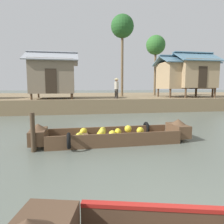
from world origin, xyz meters
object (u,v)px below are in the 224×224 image
banana_boat (112,136)px  palm_tree_far (122,27)px  stilt_house_right (192,74)px  vendor_person (117,87)px  stilt_house_mid_left (53,76)px  mooring_post (33,133)px  stilt_house_mid_right (185,75)px  palm_tree_near (156,46)px

banana_boat → palm_tree_far: size_ratio=0.72×
stilt_house_right → vendor_person: stilt_house_right is taller
stilt_house_mid_left → palm_tree_far: bearing=23.4°
vendor_person → mooring_post: (-4.58, -9.86, -1.40)m
stilt_house_mid_right → palm_tree_near: bearing=106.8°
banana_boat → stilt_house_right: 14.32m
stilt_house_mid_right → vendor_person: 7.17m
banana_boat → vendor_person: vendor_person is taller
stilt_house_mid_left → vendor_person: bearing=-11.6°
banana_boat → stilt_house_mid_left: stilt_house_mid_left is taller
stilt_house_mid_right → palm_tree_far: palm_tree_far is taller
stilt_house_mid_right → mooring_post: 16.45m
palm_tree_far → vendor_person: (-1.32, -3.76, -5.73)m
banana_boat → vendor_person: size_ratio=3.39×
mooring_post → palm_tree_near: bearing=57.1°
stilt_house_mid_left → mooring_post: 11.13m
stilt_house_mid_right → vendor_person: stilt_house_mid_right is taller
stilt_house_right → palm_tree_far: (-6.02, 2.59, 4.50)m
stilt_house_mid_left → palm_tree_near: 12.25m
vendor_person → mooring_post: bearing=-114.9°
stilt_house_mid_left → vendor_person: stilt_house_mid_left is taller
stilt_house_mid_left → stilt_house_right: bearing=0.7°
palm_tree_near → banana_boat: bearing=-116.9°
stilt_house_mid_right → banana_boat: bearing=-129.3°
stilt_house_right → mooring_post: bearing=-137.2°
stilt_house_right → palm_tree_near: palm_tree_near is taller
vendor_person → stilt_house_mid_right: bearing=13.6°
banana_boat → stilt_house_right: size_ratio=1.37×
mooring_post → banana_boat: bearing=14.1°
palm_tree_near → vendor_person: size_ratio=4.00×
stilt_house_mid_left → palm_tree_near: (10.63, 4.85, 3.69)m
palm_tree_far → banana_boat: bearing=-104.5°
stilt_house_mid_right → stilt_house_right: bearing=-47.0°
palm_tree_near → vendor_person: palm_tree_near is taller
stilt_house_mid_left → stilt_house_right: 12.37m
stilt_house_mid_right → stilt_house_right: size_ratio=1.27×
stilt_house_mid_left → palm_tree_far: size_ratio=0.51×
banana_boat → palm_tree_near: size_ratio=0.85×
banana_boat → stilt_house_right: (9.38, 10.40, 2.98)m
stilt_house_right → mooring_post: 16.46m
banana_boat → stilt_house_mid_left: size_ratio=1.41×
stilt_house_right → stilt_house_mid_right: bearing=133.0°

